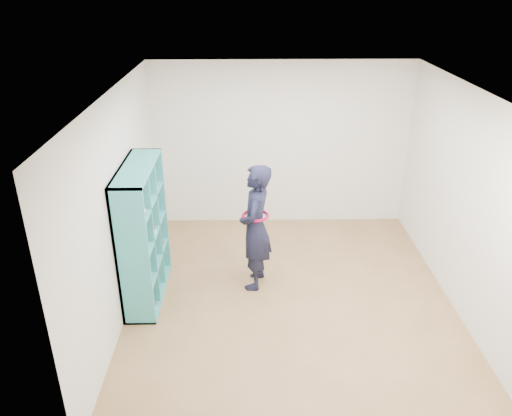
{
  "coord_description": "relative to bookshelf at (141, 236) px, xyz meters",
  "views": [
    {
      "loc": [
        -0.53,
        -5.2,
        3.72
      ],
      "look_at": [
        -0.43,
        0.3,
        1.14
      ],
      "focal_mm": 35.0,
      "sensor_mm": 36.0,
      "label": 1
    }
  ],
  "objects": [
    {
      "name": "floor",
      "position": [
        1.83,
        -0.16,
        -0.84
      ],
      "size": [
        4.5,
        4.5,
        0.0
      ],
      "primitive_type": "plane",
      "color": "olive",
      "rests_on": "ground"
    },
    {
      "name": "ceiling",
      "position": [
        1.83,
        -0.16,
        1.76
      ],
      "size": [
        4.5,
        4.5,
        0.0
      ],
      "primitive_type": "plane",
      "color": "white",
      "rests_on": "wall_back"
    },
    {
      "name": "wall_left",
      "position": [
        -0.17,
        -0.16,
        0.46
      ],
      "size": [
        0.02,
        4.5,
        2.6
      ],
      "primitive_type": "cube",
      "color": "silver",
      "rests_on": "floor"
    },
    {
      "name": "wall_right",
      "position": [
        3.83,
        -0.16,
        0.46
      ],
      "size": [
        0.02,
        4.5,
        2.6
      ],
      "primitive_type": "cube",
      "color": "silver",
      "rests_on": "floor"
    },
    {
      "name": "wall_back",
      "position": [
        1.83,
        2.09,
        0.46
      ],
      "size": [
        4.0,
        0.02,
        2.6
      ],
      "primitive_type": "cube",
      "color": "silver",
      "rests_on": "floor"
    },
    {
      "name": "wall_front",
      "position": [
        1.83,
        -2.41,
        0.46
      ],
      "size": [
        4.0,
        0.02,
        2.6
      ],
      "primitive_type": "cube",
      "color": "silver",
      "rests_on": "floor"
    },
    {
      "name": "bookshelf",
      "position": [
        0.0,
        0.0,
        0.0
      ],
      "size": [
        0.38,
        1.3,
        1.73
      ],
      "color": "teal",
      "rests_on": "floor"
    },
    {
      "name": "person",
      "position": [
        1.39,
        0.2,
        -0.01
      ],
      "size": [
        0.51,
        0.67,
        1.67
      ],
      "rotation": [
        0.0,
        0.0,
        -1.76
      ],
      "color": "black",
      "rests_on": "floor"
    },
    {
      "name": "smartphone",
      "position": [
        1.28,
        0.3,
        0.1
      ],
      "size": [
        0.02,
        0.1,
        0.13
      ],
      "rotation": [
        0.39,
        0.0,
        -0.08
      ],
      "color": "silver",
      "rests_on": "person"
    }
  ]
}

